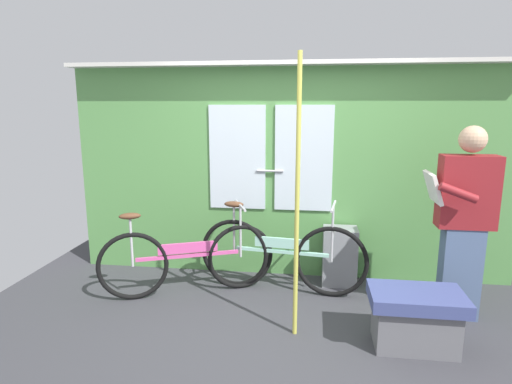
{
  "coord_description": "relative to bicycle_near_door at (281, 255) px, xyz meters",
  "views": [
    {
      "loc": [
        0.24,
        -3.15,
        1.84
      ],
      "look_at": [
        -0.26,
        0.59,
        1.06
      ],
      "focal_mm": 29.94,
      "sensor_mm": 36.0,
      "label": 1
    }
  ],
  "objects": [
    {
      "name": "bench_seat_corner",
      "position": [
        1.1,
        -0.87,
        -0.14
      ],
      "size": [
        0.7,
        0.44,
        0.45
      ],
      "color": "#3D477F",
      "rests_on": "ground_plane"
    },
    {
      "name": "passenger_reading_newspaper",
      "position": [
        1.57,
        -0.32,
        0.51
      ],
      "size": [
        0.57,
        0.49,
        1.67
      ],
      "rotation": [
        0.0,
        0.0,
        3.14
      ],
      "color": "slate",
      "rests_on": "ground_plane"
    },
    {
      "name": "bicycle_leaning_behind",
      "position": [
        -0.9,
        -0.19,
        -0.02
      ],
      "size": [
        1.61,
        0.74,
        0.88
      ],
      "rotation": [
        0.0,
        0.0,
        0.38
      ],
      "color": "black",
      "rests_on": "ground_plane"
    },
    {
      "name": "trash_bin_by_wall",
      "position": [
        0.59,
        0.26,
        -0.08
      ],
      "size": [
        0.35,
        0.28,
        0.6
      ],
      "primitive_type": "cube",
      "color": "gray",
      "rests_on": "ground_plane"
    },
    {
      "name": "handrail_pole",
      "position": [
        0.18,
        -0.8,
        0.73
      ],
      "size": [
        0.04,
        0.04,
        2.22
      ],
      "primitive_type": "cylinder",
      "color": "#C6C14C",
      "rests_on": "ground_plane"
    },
    {
      "name": "bicycle_near_door",
      "position": [
        0.0,
        0.0,
        0.0
      ],
      "size": [
        1.68,
        0.44,
        0.92
      ],
      "rotation": [
        0.0,
        0.0,
        -0.12
      ],
      "color": "black",
      "rests_on": "ground_plane"
    },
    {
      "name": "train_door_wall",
      "position": [
        0.04,
        0.47,
        0.8
      ],
      "size": [
        4.64,
        0.28,
        2.26
      ],
      "color": "#56934C",
      "rests_on": "ground_plane"
    },
    {
      "name": "ground_plane",
      "position": [
        0.05,
        -0.86,
        -0.4
      ],
      "size": [
        5.64,
        4.27,
        0.04
      ],
      "primitive_type": "cube",
      "color": "#38383D"
    }
  ]
}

